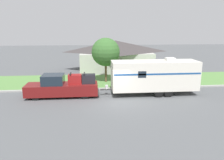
# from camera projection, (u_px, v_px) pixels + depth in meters

# --- Properties ---
(ground_plane) EXTENTS (120.00, 120.00, 0.00)m
(ground_plane) POSITION_uv_depth(u_px,v_px,m) (115.00, 102.00, 17.84)
(ground_plane) COLOR #515456
(curb_strip) EXTENTS (80.00, 0.30, 0.14)m
(curb_strip) POSITION_uv_depth(u_px,v_px,m) (111.00, 89.00, 21.46)
(curb_strip) COLOR #999993
(curb_strip) RESTS_ON ground_plane
(lawn_strip) EXTENTS (80.00, 7.00, 0.03)m
(lawn_strip) POSITION_uv_depth(u_px,v_px,m) (108.00, 80.00, 25.00)
(lawn_strip) COLOR #568442
(lawn_strip) RESTS_ON ground_plane
(house_across_street) EXTENTS (10.54, 6.95, 4.18)m
(house_across_street) POSITION_uv_depth(u_px,v_px,m) (115.00, 55.00, 30.74)
(house_across_street) COLOR #B2B2A8
(house_across_street) RESTS_ON ground_plane
(pickup_truck) EXTENTS (6.28, 1.91, 2.07)m
(pickup_truck) POSITION_uv_depth(u_px,v_px,m) (63.00, 87.00, 19.00)
(pickup_truck) COLOR black
(pickup_truck) RESTS_ON ground_plane
(travel_trailer) EXTENTS (8.70, 2.23, 3.32)m
(travel_trailer) POSITION_uv_depth(u_px,v_px,m) (154.00, 75.00, 19.55)
(travel_trailer) COLOR black
(travel_trailer) RESTS_ON ground_plane
(mailbox) EXTENTS (0.48, 0.20, 1.25)m
(mailbox) POSITION_uv_depth(u_px,v_px,m) (174.00, 77.00, 22.58)
(mailbox) COLOR brown
(mailbox) RESTS_ON ground_plane
(tree_in_yard) EXTENTS (3.07, 3.07, 4.87)m
(tree_in_yard) POSITION_uv_depth(u_px,v_px,m) (106.00, 52.00, 23.61)
(tree_in_yard) COLOR brown
(tree_in_yard) RESTS_ON ground_plane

